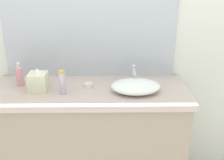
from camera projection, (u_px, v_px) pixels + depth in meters
name	position (u px, v px, depth m)	size (l,w,h in m)	color
bathroom_wall_rear	(100.00, 28.00, 2.16)	(6.00, 0.06, 2.60)	silver
vanity_counter	(91.00, 141.00, 2.20)	(1.45, 0.54, 0.91)	gray
wall_mirror_panel	(89.00, 18.00, 2.09)	(1.34, 0.01, 0.94)	#B2BCC6
sink_basin	(136.00, 86.00, 1.97)	(0.35, 0.26, 0.08)	white
faucet	(134.00, 73.00, 2.08)	(0.03, 0.15, 0.14)	silver
soap_dispenser	(20.00, 75.00, 2.06)	(0.05, 0.05, 0.19)	pink
lotion_bottle	(62.00, 83.00, 1.92)	(0.05, 0.05, 0.17)	#C1B1CC
tissue_box	(38.00, 81.00, 1.98)	(0.13, 0.13, 0.17)	beige
candle_jar	(89.00, 85.00, 2.05)	(0.06, 0.06, 0.03)	silver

